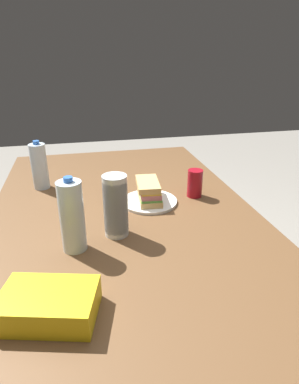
# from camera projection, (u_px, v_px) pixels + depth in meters

# --- Properties ---
(ground_plane) EXTENTS (8.00, 8.00, 0.00)m
(ground_plane) POSITION_uv_depth(u_px,v_px,m) (129.00, 348.00, 1.63)
(ground_plane) COLOR gray
(dining_table) EXTENTS (1.68, 1.05, 0.77)m
(dining_table) POSITION_uv_depth(u_px,v_px,m) (124.00, 229.00, 1.35)
(dining_table) COLOR brown
(dining_table) RESTS_ON ground_plane
(paper_plate) EXTENTS (0.23, 0.23, 0.01)m
(paper_plate) POSITION_uv_depth(u_px,v_px,m) (150.00, 201.00, 1.38)
(paper_plate) COLOR white
(paper_plate) RESTS_ON dining_table
(sandwich) EXTENTS (0.19, 0.11, 0.08)m
(sandwich) POSITION_uv_depth(u_px,v_px,m) (149.00, 191.00, 1.36)
(sandwich) COLOR #DBB26B
(sandwich) RESTS_ON paper_plate
(soda_can_red) EXTENTS (0.07, 0.07, 0.12)m
(soda_can_red) POSITION_uv_depth(u_px,v_px,m) (195.00, 183.00, 1.42)
(soda_can_red) COLOR maroon
(soda_can_red) RESTS_ON dining_table
(chip_bag) EXTENTS (0.20, 0.26, 0.07)m
(chip_bag) POSITION_uv_depth(u_px,v_px,m) (49.00, 305.00, 0.78)
(chip_bag) COLOR yellow
(chip_bag) RESTS_ON dining_table
(water_bottle_tall) EXTENTS (0.07, 0.07, 0.23)m
(water_bottle_tall) POSITION_uv_depth(u_px,v_px,m) (39.00, 166.00, 1.49)
(water_bottle_tall) COLOR silver
(water_bottle_tall) RESTS_ON dining_table
(plastic_cup_stack) EXTENTS (0.08, 0.08, 0.22)m
(plastic_cup_stack) POSITION_uv_depth(u_px,v_px,m) (116.00, 206.00, 1.11)
(plastic_cup_stack) COLOR silver
(plastic_cup_stack) RESTS_ON dining_table
(water_bottle_spare) EXTENTS (0.08, 0.08, 0.25)m
(water_bottle_spare) POSITION_uv_depth(u_px,v_px,m) (72.00, 216.00, 1.02)
(water_bottle_spare) COLOR silver
(water_bottle_spare) RESTS_ON dining_table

